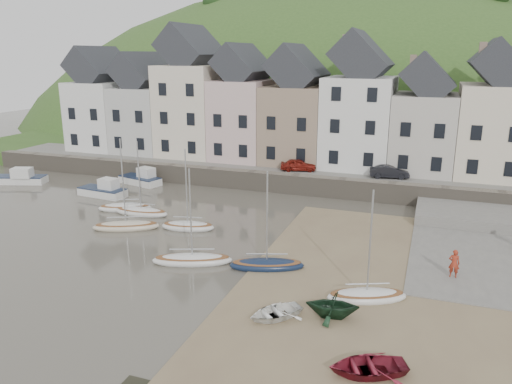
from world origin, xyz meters
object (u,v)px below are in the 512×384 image
at_px(sailboat_0, 125,207).
at_px(rowboat_green, 332,304).
at_px(rowboat_white, 275,312).
at_px(rowboat_red, 367,366).
at_px(car_right, 389,172).
at_px(car_left, 298,165).
at_px(person_red, 454,263).

height_order(sailboat_0, rowboat_green, sailboat_0).
distance_m(rowboat_white, rowboat_green, 2.86).
height_order(rowboat_red, car_right, car_right).
xyz_separation_m(sailboat_0, car_left, (11.63, 12.47, 1.93)).
bearing_deg(sailboat_0, person_red, -10.59).
bearing_deg(car_left, sailboat_0, 122.16).
xyz_separation_m(rowboat_green, rowboat_red, (2.25, -3.99, -0.36)).
distance_m(rowboat_green, car_left, 25.55).
height_order(person_red, car_left, car_left).
xyz_separation_m(sailboat_0, person_red, (25.66, -4.80, 0.71)).
bearing_deg(person_red, car_left, -50.55).
relative_size(rowboat_green, person_red, 1.54).
distance_m(rowboat_red, person_red, 11.40).
height_order(rowboat_red, car_left, car_left).
relative_size(rowboat_green, car_left, 0.76).
bearing_deg(sailboat_0, car_right, 31.54).
bearing_deg(rowboat_green, rowboat_red, 20.66).
height_order(rowboat_green, car_left, car_left).
distance_m(person_red, car_right, 18.12).
bearing_deg(rowboat_green, car_left, -169.84).
height_order(rowboat_green, rowboat_red, rowboat_green).
relative_size(person_red, car_left, 0.49).
xyz_separation_m(rowboat_white, person_red, (8.39, 7.86, 0.62)).
xyz_separation_m(rowboat_white, rowboat_red, (4.91, -2.98, 0.04)).
bearing_deg(car_right, rowboat_red, 173.28).
xyz_separation_m(rowboat_white, rowboat_green, (2.65, 1.01, 0.40)).
bearing_deg(rowboat_red, sailboat_0, -149.56).
height_order(person_red, car_right, car_right).
relative_size(sailboat_0, car_right, 1.78).
relative_size(rowboat_white, car_right, 0.79).
bearing_deg(sailboat_0, rowboat_green, -30.31).
height_order(rowboat_white, car_left, car_left).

